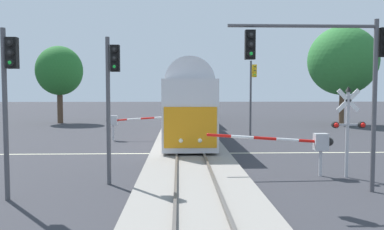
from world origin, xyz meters
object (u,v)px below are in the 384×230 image
Objects in this scene: crossing_gate_far at (121,121)px; pine_left_background at (59,71)px; commuter_train at (185,99)px; maple_right_background at (343,61)px; traffic_signal_far_side at (252,86)px; traffic_signal_median at (111,86)px; traffic_signal_near_left at (8,86)px; crossing_signal_mast at (348,122)px; crossing_gate_near at (308,142)px; traffic_signal_near_right at (334,61)px.

pine_left_background is at bearing 120.31° from crossing_gate_far.
maple_right_background is (16.58, 1.39, 3.98)m from commuter_train.
commuter_train is 11.82m from crossing_gate_far.
traffic_signal_median is at bearing -117.49° from traffic_signal_far_side.
maple_right_background is at bearing 50.70° from traffic_signal_near_left.
commuter_train is at bearing -175.20° from maple_right_background.
crossing_gate_far is 15.80m from traffic_signal_near_left.
crossing_signal_mast is 9.62m from traffic_signal_median.
commuter_train is at bearing 82.62° from traffic_signal_median.
crossing_gate_far is 0.99× the size of traffic_signal_near_left.
commuter_train is at bearing 66.01° from crossing_gate_far.
crossing_signal_mast is at bearing -12.83° from crossing_gate_near.
traffic_signal_near_left is at bearing -103.03° from commuter_train.
traffic_signal_near_left is at bearing -145.16° from traffic_signal_median.
traffic_signal_median is (-9.48, -0.87, 1.45)m from crossing_signal_mast.
commuter_train is 24.48m from traffic_signal_median.
crossing_signal_mast is (6.33, -23.39, -0.48)m from commuter_train.
crossing_gate_far is at bearing -150.42° from maple_right_background.
maple_right_background reaches higher than traffic_signal_near_right.
crossing_signal_mast is 16.86m from crossing_gate_far.
traffic_signal_median is (-3.14, -24.25, 0.97)m from commuter_train.
maple_right_background is at bearing 29.58° from crossing_gate_far.
maple_right_background is at bearing 67.53° from crossing_signal_mast.
crossing_gate_near is 0.96× the size of crossing_gate_far.
maple_right_background is at bearing 52.44° from traffic_signal_median.
crossing_gate_far is at bearing -113.99° from commuter_train.
pine_left_background is (-9.10, 15.56, 4.39)m from crossing_gate_far.
maple_right_background reaches higher than traffic_signal_near_left.
maple_right_background reaches higher than crossing_gate_far.
commuter_train is 4.76× the size of pine_left_background.
traffic_signal_near_right is at bearing -10.20° from traffic_signal_median.
traffic_signal_near_right reaches higher than crossing_gate_near.
crossing_gate_far is at bearing 85.17° from traffic_signal_near_left.
maple_right_background reaches higher than pine_left_background.
traffic_signal_near_left is at bearing -75.97° from pine_left_background.
pine_left_background is at bearing 123.84° from crossing_gate_near.
crossing_gate_far is (-9.59, 12.31, 0.00)m from crossing_gate_near.
traffic_signal_far_side reaches higher than crossing_gate_near.
traffic_signal_near_right is 0.71× the size of pine_left_background.
crossing_gate_near is 0.62× the size of pine_left_background.
crossing_signal_mast is 0.68× the size of crossing_gate_far.
crossing_gate_near is at bearing -91.79° from traffic_signal_far_side.
traffic_signal_near_left is (-1.32, -15.58, 2.32)m from crossing_gate_far.
traffic_signal_near_right is 17.64m from traffic_signal_far_side.
crossing_gate_far is at bearing -165.12° from traffic_signal_far_side.
traffic_signal_near_right reaches higher than commuter_train.
pine_left_background reaches higher than traffic_signal_median.
traffic_signal_median is at bearing -69.75° from pine_left_background.
traffic_signal_far_side reaches higher than commuter_train.
traffic_signal_near_left reaches higher than crossing_signal_mast.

